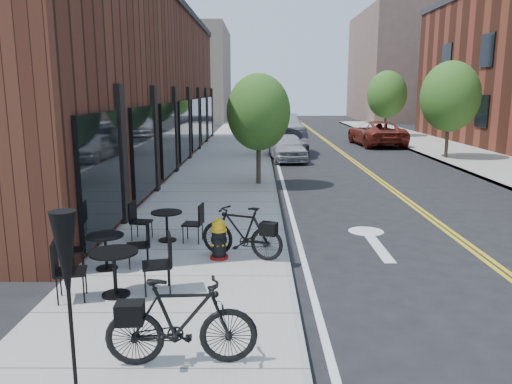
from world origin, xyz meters
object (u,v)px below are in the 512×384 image
object	(u,v)px
patio_umbrella	(67,273)
bistro_set_b	(106,247)
parked_car_far	(376,133)
bistro_set_a	(114,267)
bicycle_right	(182,322)
fire_hydrant	(219,239)
bicycle_left	(242,232)
parked_car_b	(293,141)
bistro_set_c	(167,222)
parked_car_c	(287,125)
parked_car_a	(287,147)

from	to	relation	value
patio_umbrella	bistro_set_b	bearing A→B (deg)	102.99
bistro_set_b	patio_umbrella	bearing A→B (deg)	-93.17
parked_car_far	bistro_set_a	bearing A→B (deg)	63.27
bicycle_right	patio_umbrella	xyz separation A→B (m)	(-0.90, -1.01, 0.99)
fire_hydrant	patio_umbrella	xyz separation A→B (m)	(-1.04, -4.85, 1.14)
bicycle_left	bistro_set_a	distance (m)	2.71
parked_car_far	parked_car_b	bearing A→B (deg)	34.68
bicycle_right	patio_umbrella	bearing A→B (deg)	134.71
bistro_set_c	parked_car_c	xyz separation A→B (m)	(4.20, 27.53, 0.24)
parked_car_a	parked_car_far	world-z (taller)	parked_car_far
fire_hydrant	bistro_set_b	world-z (taller)	bistro_set_b
bistro_set_b	parked_car_a	size ratio (longest dim) A/B	0.41
bicycle_left	patio_umbrella	size ratio (longest dim) A/B	0.80
bistro_set_c	parked_car_a	bearing A→B (deg)	84.19
bistro_set_c	bicycle_left	bearing A→B (deg)	-25.31
bicycle_right	bistro_set_a	world-z (taller)	bicycle_right
patio_umbrella	parked_car_c	bearing A→B (deg)	83.17
fire_hydrant	bicycle_right	bearing A→B (deg)	-85.61
parked_car_a	parked_car_c	distance (m)	13.99
parked_car_b	parked_car_c	size ratio (longest dim) A/B	0.79
fire_hydrant	parked_car_a	size ratio (longest dim) A/B	0.21
parked_car_b	parked_car_far	size ratio (longest dim) A/B	0.79
bistro_set_a	parked_car_b	size ratio (longest dim) A/B	0.43
bicycle_right	patio_umbrella	size ratio (longest dim) A/B	0.85
bistro_set_a	patio_umbrella	bearing A→B (deg)	-95.19
bicycle_left	patio_umbrella	world-z (taller)	patio_umbrella
fire_hydrant	bistro_set_a	xyz separation A→B (m)	(-1.52, -1.80, 0.09)
bicycle_left	bistro_set_a	world-z (taller)	bicycle_left
bistro_set_b	parked_car_b	size ratio (longest dim) A/B	0.37
bicycle_left	bistro_set_b	xyz separation A→B (m)	(-2.46, -0.66, -0.09)
fire_hydrant	bistro_set_b	bearing A→B (deg)	-157.18
parked_car_far	parked_car_a	bearing A→B (deg)	44.78
fire_hydrant	parked_car_a	world-z (taller)	parked_car_a
parked_car_c	parked_car_b	bearing A→B (deg)	-90.90
patio_umbrella	bistro_set_c	bearing A→B (deg)	91.72
bistro_set_a	parked_car_far	world-z (taller)	parked_car_far
bistro_set_c	parked_car_c	distance (m)	27.85
bistro_set_a	parked_car_a	world-z (taller)	parked_car_a
bistro_set_a	parked_car_b	distance (m)	19.35
bicycle_right	fire_hydrant	bearing A→B (deg)	-5.69
bicycle_left	bistro_set_b	size ratio (longest dim) A/B	1.07
bistro_set_c	parked_car_a	xyz separation A→B (m)	(3.40, 13.57, 0.12)
fire_hydrant	patio_umbrella	size ratio (longest dim) A/B	0.38
bistro_set_a	parked_car_b	xyz separation A→B (m)	(4.12, 18.91, 0.10)
parked_car_a	parked_car_far	bearing A→B (deg)	44.20
bicycle_right	bistro_set_c	xyz separation A→B (m)	(-1.08, 5.01, -0.12)
bistro_set_c	parked_car_a	size ratio (longest dim) A/B	0.41
bicycle_right	parked_car_c	distance (m)	32.70
patio_umbrella	bicycle_right	bearing A→B (deg)	48.27
bicycle_right	bistro_set_c	world-z (taller)	bicycle_right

